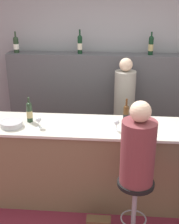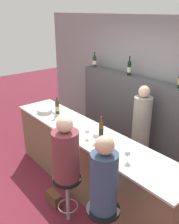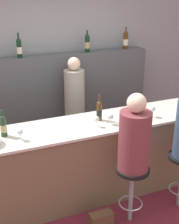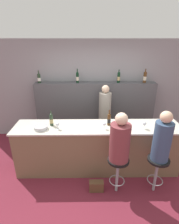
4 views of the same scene
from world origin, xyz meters
TOP-DOWN VIEW (x-y plane):
  - ground_plane at (0.00, 0.00)m, footprint 16.00×16.00m
  - wall_back at (0.00, 1.84)m, footprint 6.40×0.05m
  - bar_counter at (0.00, 0.31)m, footprint 3.28×0.66m
  - back_bar_cabinet at (0.00, 1.62)m, footprint 3.08×0.28m
  - wine_bottle_counter_0 at (-0.91, 0.35)m, footprint 0.07×0.07m
  - wine_bottle_counter_1 at (0.22, 0.35)m, footprint 0.07×0.07m
  - wine_bottle_backbar_0 at (-1.40, 1.62)m, footprint 0.08×0.08m
  - wine_bottle_backbar_1 at (-0.45, 1.62)m, footprint 0.07×0.07m
  - wine_bottle_backbar_2 at (0.58, 1.62)m, footprint 0.07×0.07m
  - wine_bottle_backbar_3 at (1.24, 1.62)m, footprint 0.08×0.08m
  - wine_glass_0 at (-0.76, 0.19)m, footprint 0.07×0.07m
  - wine_glass_1 at (0.11, 0.19)m, footprint 0.06×0.06m
  - wine_glass_2 at (0.29, 0.19)m, footprint 0.08×0.08m
  - wine_glass_3 at (0.86, 0.19)m, footprint 0.07×0.07m
  - metal_bowl at (-1.08, 0.20)m, footprint 0.25×0.25m
  - bar_stool_left at (0.32, -0.31)m, footprint 0.37×0.37m
  - guest_seated_left at (0.32, -0.31)m, footprint 0.33×0.33m
  - bar_stool_right at (1.00, -0.31)m, footprint 0.37×0.37m
  - guest_seated_right at (1.00, -0.31)m, footprint 0.29×0.29m
  - bartender at (0.22, 1.24)m, footprint 0.29×0.29m
  - handbag at (-0.05, -0.31)m, footprint 0.26×0.12m

SIDE VIEW (x-z plane):
  - ground_plane at x=0.00m, z-range 0.00..0.00m
  - handbag at x=-0.05m, z-range 0.00..0.20m
  - bar_counter at x=0.00m, z-range 0.00..1.00m
  - bar_stool_left at x=0.32m, z-range 0.19..0.89m
  - bar_stool_right at x=1.00m, z-range 0.19..0.89m
  - bartender at x=0.22m, z-range -0.05..1.54m
  - back_bar_cabinet at x=0.00m, z-range 0.00..1.56m
  - metal_bowl at x=-1.08m, z-range 1.00..1.07m
  - guest_seated_left at x=0.32m, z-range 0.63..1.48m
  - guest_seated_right at x=1.00m, z-range 0.64..1.52m
  - wine_glass_0 at x=-0.76m, z-range 1.03..1.16m
  - wine_glass_1 at x=0.11m, z-range 1.03..1.16m
  - wine_glass_2 at x=0.29m, z-range 1.03..1.17m
  - wine_glass_3 at x=0.86m, z-range 1.03..1.18m
  - wine_bottle_counter_0 at x=-0.91m, z-range 0.98..1.28m
  - wine_bottle_counter_1 at x=0.22m, z-range 0.97..1.29m
  - wall_back at x=0.00m, z-range 0.00..2.60m
  - wine_bottle_backbar_0 at x=-1.40m, z-range 1.53..1.84m
  - wine_bottle_backbar_2 at x=0.58m, z-range 1.54..1.87m
  - wine_bottle_backbar_1 at x=-0.45m, z-range 1.53..1.88m
  - wine_bottle_backbar_3 at x=1.24m, z-range 1.53..1.88m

